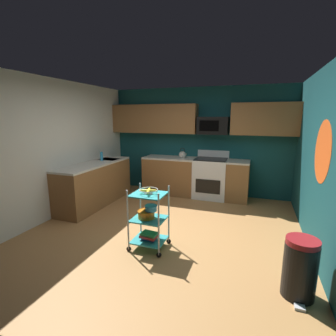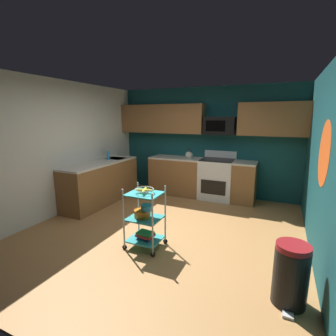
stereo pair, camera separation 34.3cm
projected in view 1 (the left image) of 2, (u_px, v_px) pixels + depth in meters
floor at (164, 233)px, 4.21m from camera, size 4.40×4.80×0.04m
wall_back at (198, 141)px, 6.19m from camera, size 4.52×0.06×2.60m
wall_left at (53, 149)px, 4.68m from camera, size 0.06×4.80×2.60m
wall_right at (325, 164)px, 3.21m from camera, size 0.06×4.80×2.60m
wall_flower_decal at (322, 152)px, 3.27m from camera, size 0.00×0.84×0.84m
counter_run at (152, 180)px, 5.79m from camera, size 3.47×2.63×0.92m
oven_range at (210, 178)px, 5.92m from camera, size 0.76×0.65×1.10m
upper_cabinets at (193, 119)px, 5.93m from camera, size 4.40×0.33×0.70m
microwave at (213, 126)px, 5.77m from camera, size 0.70×0.39×0.40m
rolling_cart at (149, 219)px, 3.61m from camera, size 0.54×0.43×0.91m
fruit_bowl at (148, 191)px, 3.52m from camera, size 0.27×0.27×0.07m
mixing_bowl_large at (146, 214)px, 3.61m from camera, size 0.25×0.25×0.11m
mixing_bowl_small at (151, 208)px, 3.58m from camera, size 0.18×0.18×0.08m
book_stack at (149, 236)px, 3.66m from camera, size 0.26×0.21×0.10m
kettle at (182, 155)px, 6.05m from camera, size 0.21×0.18×0.26m
dish_soap_bottle at (101, 156)px, 5.66m from camera, size 0.06×0.06×0.20m
trash_can at (300, 268)px, 2.64m from camera, size 0.34×0.42×0.66m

